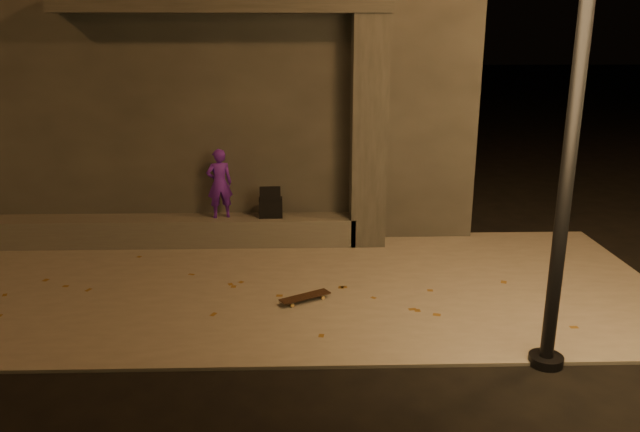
{
  "coord_description": "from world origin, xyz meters",
  "views": [
    {
      "loc": [
        0.66,
        -5.97,
        3.39
      ],
      "look_at": [
        0.89,
        2.0,
        1.02
      ],
      "focal_mm": 35.0,
      "sensor_mm": 36.0,
      "label": 1
    }
  ],
  "objects_px": {
    "skateboarder": "(220,183)",
    "backpack": "(271,206)",
    "column": "(369,134)",
    "skateboard": "(305,297)"
  },
  "relations": [
    {
      "from": "skateboarder",
      "to": "backpack",
      "type": "bearing_deg",
      "value": 163.91
    },
    {
      "from": "column",
      "to": "backpack",
      "type": "bearing_deg",
      "value": 180.0
    },
    {
      "from": "skateboarder",
      "to": "backpack",
      "type": "relative_size",
      "value": 2.12
    },
    {
      "from": "backpack",
      "to": "skateboarder",
      "type": "bearing_deg",
      "value": 177.94
    },
    {
      "from": "column",
      "to": "skateboarder",
      "type": "xyz_separation_m",
      "value": [
        -2.37,
        0.0,
        -0.79
      ]
    },
    {
      "from": "column",
      "to": "skateboarder",
      "type": "distance_m",
      "value": 2.5
    },
    {
      "from": "column",
      "to": "skateboard",
      "type": "height_order",
      "value": "column"
    },
    {
      "from": "backpack",
      "to": "column",
      "type": "bearing_deg",
      "value": -2.06
    },
    {
      "from": "backpack",
      "to": "skateboard",
      "type": "xyz_separation_m",
      "value": [
        0.54,
        -2.33,
        -0.57
      ]
    },
    {
      "from": "column",
      "to": "skateboarder",
      "type": "relative_size",
      "value": 3.21
    }
  ]
}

